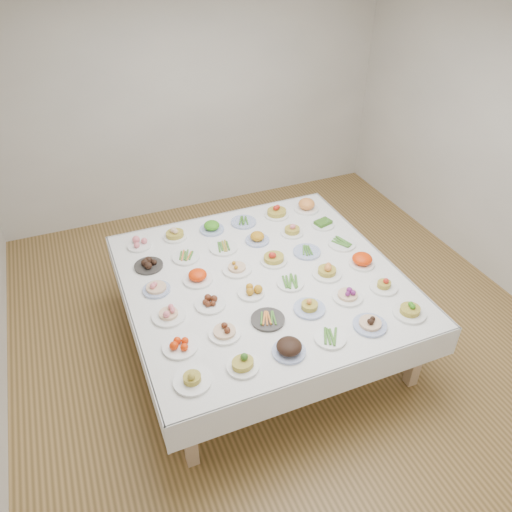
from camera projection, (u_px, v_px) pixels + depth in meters
name	position (u px, v px, depth m)	size (l,w,h in m)	color
room_envelope	(278.00, 148.00, 3.99)	(5.02, 5.02, 2.81)	#9D7641
display_table	(262.00, 283.00, 4.41)	(2.36, 2.36, 0.75)	white
dish_0	(192.00, 377.00, 3.39)	(0.26, 0.26, 0.13)	white
dish_1	(243.00, 361.00, 3.49)	(0.23, 0.23, 0.14)	white
dish_2	(289.00, 346.00, 3.61)	(0.26, 0.26, 0.15)	#4C66B2
dish_3	(330.00, 337.00, 3.74)	(0.27, 0.25, 0.06)	white
dish_4	(371.00, 320.00, 3.83)	(0.26, 0.26, 0.14)	#4C66B2
dish_5	(410.00, 308.00, 3.95)	(0.26, 0.26, 0.14)	white
dish_6	(180.00, 342.00, 3.66)	(0.27, 0.27, 0.12)	white
dish_7	(224.00, 328.00, 3.76)	(0.27, 0.27, 0.14)	white
dish_8	(268.00, 319.00, 3.91)	(0.26, 0.26, 0.05)	#2F2D2A
dish_9	(310.00, 304.00, 3.99)	(0.25, 0.25, 0.14)	#4C66B2
dish_10	(348.00, 292.00, 4.11)	(0.25, 0.25, 0.14)	white
dish_11	(384.00, 284.00, 4.22)	(0.23, 0.23, 0.12)	white
dish_12	(168.00, 310.00, 3.92)	(0.29, 0.29, 0.15)	white
dish_13	(210.00, 302.00, 4.05)	(0.25, 0.25, 0.10)	white
dish_14	(251.00, 290.00, 4.16)	(0.22, 0.22, 0.10)	white
dish_15	(290.00, 282.00, 4.28)	(0.25, 0.23, 0.06)	white
dish_16	(327.00, 268.00, 4.36)	(0.26, 0.26, 0.16)	white
dish_17	(362.00, 258.00, 4.48)	(0.26, 0.26, 0.15)	white
dish_18	(156.00, 285.00, 4.19)	(0.23, 0.23, 0.13)	#4C66B2
dish_19	(198.00, 275.00, 4.30)	(0.26, 0.26, 0.14)	white
dish_20	(237.00, 265.00, 4.42)	(0.26, 0.26, 0.14)	white
dish_21	(274.00, 256.00, 4.52)	(0.24, 0.24, 0.15)	white
dish_22	(307.00, 251.00, 4.66)	(0.25, 0.25, 0.06)	#4C66B2
dish_23	(342.00, 242.00, 4.76)	(0.29, 0.27, 0.06)	white
dish_24	(148.00, 263.00, 4.47)	(0.25, 0.25, 0.11)	#2F2D2A
dish_25	(186.00, 257.00, 4.59)	(0.25, 0.25, 0.05)	white
dish_26	(224.00, 247.00, 4.71)	(0.26, 0.26, 0.06)	white
dish_27	(257.00, 237.00, 4.80)	(0.23, 0.23, 0.12)	#4C66B2
dish_28	(292.00, 229.00, 4.91)	(0.22, 0.22, 0.12)	white
dish_29	(323.00, 222.00, 5.03)	(0.23, 0.23, 0.10)	white
dish_30	(139.00, 243.00, 4.73)	(0.23, 0.23, 0.10)	white
dish_31	(175.00, 232.00, 4.84)	(0.22, 0.22, 0.14)	white
dish_32	(212.00, 226.00, 4.95)	(0.24, 0.24, 0.13)	#4C66B2
dish_33	(244.00, 221.00, 5.09)	(0.25, 0.25, 0.06)	#4C66B2
dish_34	(277.00, 209.00, 5.17)	(0.26, 0.25, 0.16)	white
dish_35	(307.00, 204.00, 5.27)	(0.27, 0.27, 0.16)	white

